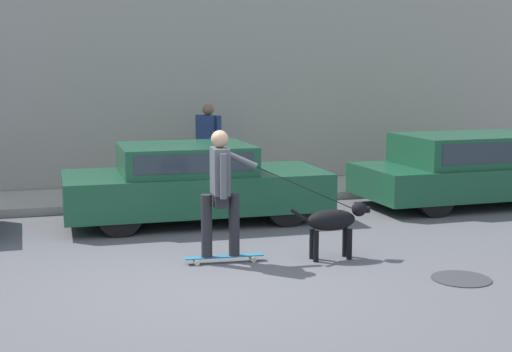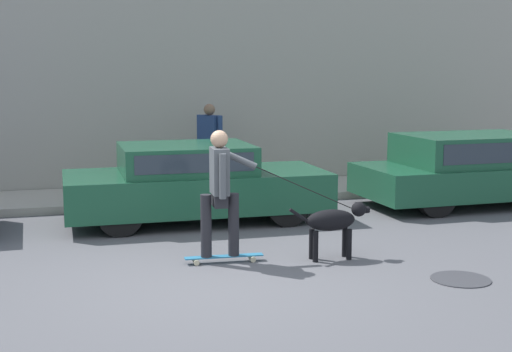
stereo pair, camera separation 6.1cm
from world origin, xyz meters
TOP-DOWN VIEW (x-y plane):
  - ground_plane at (0.00, 0.00)m, footprint 36.00×36.00m
  - back_wall at (0.00, 6.49)m, footprint 32.00×0.30m
  - sidewalk_curb at (0.00, 5.38)m, footprint 30.00×1.88m
  - parked_car_1 at (0.42, 3.35)m, footprint 4.15×1.85m
  - parked_car_2 at (5.57, 3.35)m, footprint 4.36×1.93m
  - dog at (1.68, 0.55)m, footprint 1.08×0.29m
  - skateboarder at (0.25, 0.78)m, footprint 2.23×0.56m
  - pedestrian_with_bag at (1.14, 5.36)m, footprint 0.48×0.64m
  - manhole_cover at (2.75, -0.72)m, footprint 0.69×0.69m

SIDE VIEW (x-z plane):
  - ground_plane at x=0.00m, z-range 0.00..0.00m
  - manhole_cover at x=2.75m, z-range 0.00..0.01m
  - sidewalk_curb at x=0.00m, z-range 0.00..0.14m
  - dog at x=1.68m, z-range 0.12..0.85m
  - parked_car_1 at x=0.42m, z-range -0.01..1.23m
  - parked_car_2 at x=5.57m, z-range 0.00..1.27m
  - skateboarder at x=0.25m, z-range 0.12..1.79m
  - pedestrian_with_bag at x=1.14m, z-range 0.22..1.85m
  - back_wall at x=0.00m, z-range 0.00..3.97m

